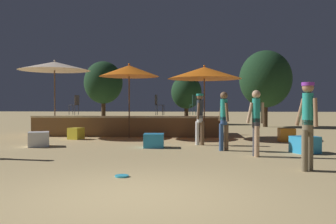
% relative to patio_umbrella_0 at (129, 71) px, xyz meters
% --- Properties ---
extents(ground_plane, '(120.00, 120.00, 0.00)m').
position_rel_patio_umbrella_0_xyz_m(ground_plane, '(1.73, -9.57, -2.71)').
color(ground_plane, tan).
extents(wooden_deck, '(7.90, 2.66, 0.87)m').
position_rel_patio_umbrella_0_xyz_m(wooden_deck, '(-0.26, 1.54, -2.31)').
color(wooden_deck, brown).
rests_on(wooden_deck, ground).
extents(patio_umbrella_0, '(2.43, 2.43, 3.02)m').
position_rel_patio_umbrella_0_xyz_m(patio_umbrella_0, '(0.00, 0.00, 0.00)').
color(patio_umbrella_0, brown).
rests_on(patio_umbrella_0, ground).
extents(patio_umbrella_1, '(2.96, 2.96, 3.22)m').
position_rel_patio_umbrella_0_xyz_m(patio_umbrella_1, '(-3.22, 0.35, 0.25)').
color(patio_umbrella_1, brown).
rests_on(patio_umbrella_1, ground).
extents(patio_umbrella_2, '(2.95, 2.95, 2.92)m').
position_rel_patio_umbrella_0_xyz_m(patio_umbrella_2, '(3.04, -0.05, -0.10)').
color(patio_umbrella_2, brown).
rests_on(patio_umbrella_2, ground).
extents(cube_seat_0, '(0.83, 0.83, 0.47)m').
position_rel_patio_umbrella_0_xyz_m(cube_seat_0, '(-2.37, -3.33, -2.47)').
color(cube_seat_0, white).
rests_on(cube_seat_0, ground).
extents(cube_seat_1, '(0.61, 0.61, 0.44)m').
position_rel_patio_umbrella_0_xyz_m(cube_seat_1, '(-1.95, -0.82, -2.48)').
color(cube_seat_1, yellow).
rests_on(cube_seat_1, ground).
extents(cube_seat_2, '(0.82, 0.82, 0.47)m').
position_rel_patio_umbrella_0_xyz_m(cube_seat_2, '(5.71, -4.38, -2.47)').
color(cube_seat_2, '#2D9EDB').
rests_on(cube_seat_2, ground).
extents(cube_seat_3, '(0.66, 0.66, 0.44)m').
position_rel_patio_umbrella_0_xyz_m(cube_seat_3, '(1.36, -3.36, -2.49)').
color(cube_seat_3, '#2D9EDB').
rests_on(cube_seat_3, ground).
extents(cube_seat_4, '(0.55, 0.55, 0.49)m').
position_rel_patio_umbrella_0_xyz_m(cube_seat_4, '(5.99, -1.18, -2.46)').
color(cube_seat_4, orange).
rests_on(cube_seat_4, ground).
extents(person_1, '(0.29, 0.51, 1.72)m').
position_rel_patio_umbrella_0_xyz_m(person_1, '(2.81, -2.54, -1.74)').
color(person_1, white).
rests_on(person_1, ground).
extents(person_2, '(0.39, 0.46, 1.82)m').
position_rel_patio_umbrella_0_xyz_m(person_2, '(4.92, -7.22, -1.66)').
color(person_2, '#72664C').
rests_on(person_2, ground).
extents(person_3, '(0.48, 0.30, 1.73)m').
position_rel_patio_umbrella_0_xyz_m(person_3, '(4.22, -5.18, -1.76)').
color(person_3, tan).
rests_on(person_3, ground).
extents(person_4, '(0.30, 0.50, 1.73)m').
position_rel_patio_umbrella_0_xyz_m(person_4, '(3.49, -4.00, -1.77)').
color(person_4, '#2D4C7F').
rests_on(person_4, ground).
extents(bistro_chair_0, '(0.43, 0.42, 0.90)m').
position_rel_patio_umbrella_0_xyz_m(bistro_chair_0, '(-2.79, 1.78, -1.29)').
color(bistro_chair_0, '#47474C').
rests_on(bistro_chair_0, wooden_deck).
extents(bistro_chair_1, '(0.41, 0.40, 0.90)m').
position_rel_patio_umbrella_0_xyz_m(bistro_chair_1, '(1.04, 1.40, -1.29)').
color(bistro_chair_1, '#2D3338').
rests_on(bistro_chair_1, wooden_deck).
extents(bistro_chair_2, '(0.46, 0.46, 0.90)m').
position_rel_patio_umbrella_0_xyz_m(bistro_chair_2, '(2.69, 1.97, -1.29)').
color(bistro_chair_2, '#1E4C47').
rests_on(bistro_chair_2, wooden_deck).
extents(frisbee_disc, '(0.26, 0.26, 0.03)m').
position_rel_patio_umbrella_0_xyz_m(frisbee_disc, '(1.25, -8.10, -2.69)').
color(frisbee_disc, '#33B2D8').
rests_on(frisbee_disc, ground).
extents(background_tree_0, '(2.62, 2.62, 4.27)m').
position_rel_patio_umbrella_0_xyz_m(background_tree_0, '(-3.52, 10.15, 0.11)').
color(background_tree_0, '#3D2B1C').
rests_on(background_tree_0, ground).
extents(background_tree_1, '(2.06, 2.06, 3.31)m').
position_rel_patio_umbrella_0_xyz_m(background_tree_1, '(2.14, 10.35, -0.54)').
color(background_tree_1, '#3D2B1C').
rests_on(background_tree_1, ground).
extents(background_tree_2, '(3.08, 3.08, 4.55)m').
position_rel_patio_umbrella_0_xyz_m(background_tree_2, '(6.89, 7.59, 0.14)').
color(background_tree_2, '#3D2B1C').
rests_on(background_tree_2, ground).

